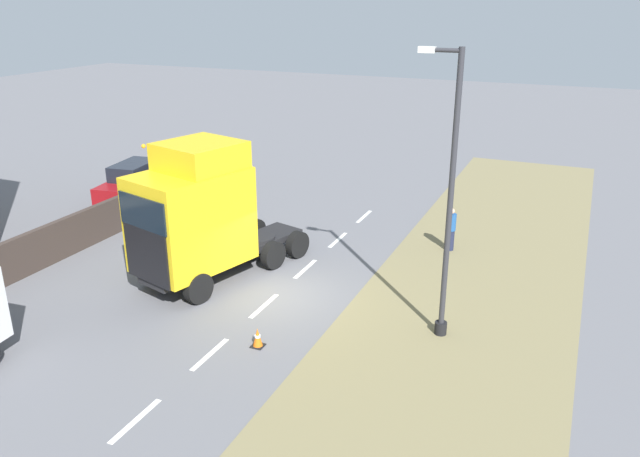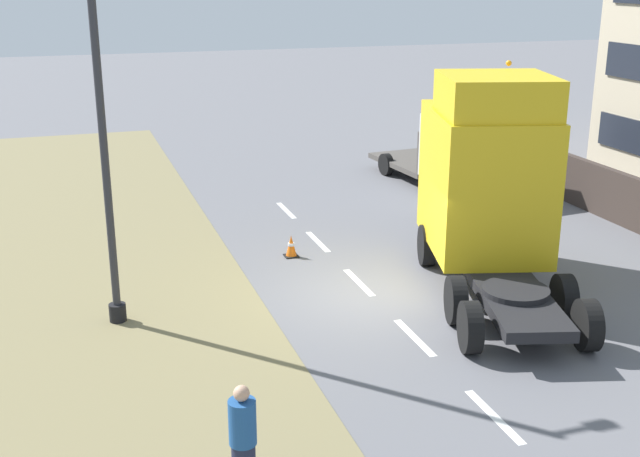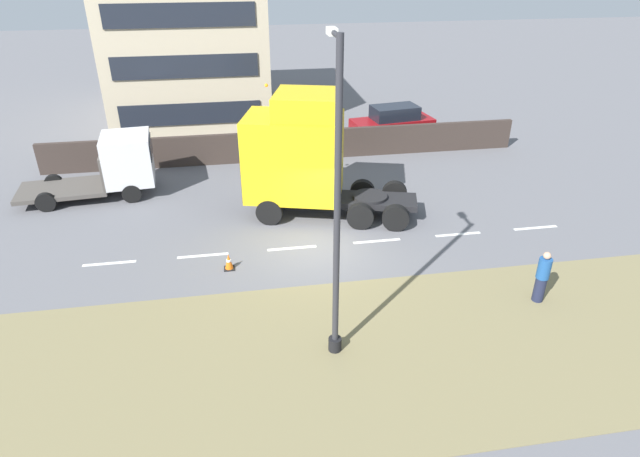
# 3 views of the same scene
# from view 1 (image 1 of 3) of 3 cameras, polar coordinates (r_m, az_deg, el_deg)

# --- Properties ---
(ground_plane) EXTENTS (120.00, 120.00, 0.00)m
(ground_plane) POSITION_cam_1_polar(r_m,az_deg,el_deg) (21.22, -3.97, -6.04)
(ground_plane) COLOR slate
(ground_plane) RESTS_ON ground
(grass_verge) EXTENTS (7.00, 44.00, 0.01)m
(grass_verge) POSITION_cam_1_polar(r_m,az_deg,el_deg) (19.47, 12.12, -9.05)
(grass_verge) COLOR olive
(grass_verge) RESTS_ON ground
(lane_markings) EXTENTS (0.16, 17.80, 0.00)m
(lane_markings) POSITION_cam_1_polar(r_m,az_deg,el_deg) (21.78, -3.13, -5.29)
(lane_markings) COLOR white
(lane_markings) RESTS_ON ground
(boundary_wall) EXTENTS (0.25, 24.00, 1.52)m
(boundary_wall) POSITION_cam_1_polar(r_m,az_deg,el_deg) (26.04, -21.90, -0.59)
(boundary_wall) COLOR #382D28
(boundary_wall) RESTS_ON ground
(lorry_cab) EXTENTS (4.21, 7.09, 5.09)m
(lorry_cab) POSITION_cam_1_polar(r_m,az_deg,el_deg) (21.55, -11.17, 1.18)
(lorry_cab) COLOR black
(lorry_cab) RESTS_ON ground
(parked_car) EXTENTS (2.34, 4.68, 2.06)m
(parked_car) POSITION_cam_1_polar(r_m,az_deg,el_deg) (31.21, -16.59, 3.86)
(parked_car) COLOR maroon
(parked_car) RESTS_ON ground
(lamp_post) EXTENTS (1.30, 0.36, 8.26)m
(lamp_post) POSITION_cam_1_polar(r_m,az_deg,el_deg) (17.65, 11.56, 1.35)
(lamp_post) COLOR black
(lamp_post) RESTS_ON ground
(pedestrian) EXTENTS (0.39, 0.39, 1.74)m
(pedestrian) POSITION_cam_1_polar(r_m,az_deg,el_deg) (25.00, 11.85, -0.12)
(pedestrian) COLOR #1E233D
(pedestrian) RESTS_ON ground
(traffic_cone_lead) EXTENTS (0.36, 0.36, 0.58)m
(traffic_cone_lead) POSITION_cam_1_polar(r_m,az_deg,el_deg) (18.20, -5.73, -9.90)
(traffic_cone_lead) COLOR black
(traffic_cone_lead) RESTS_ON ground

